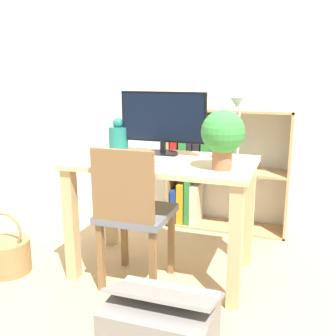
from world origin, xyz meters
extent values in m
plane|color=tan|center=(0.00, 0.00, 0.00)|extent=(10.00, 10.00, 0.00)
cube|color=silver|center=(0.00, 1.03, 1.30)|extent=(8.00, 0.05, 2.60)
cube|color=#D8BC8C|center=(0.00, 0.00, 0.72)|extent=(1.11, 0.64, 0.03)
cube|color=tan|center=(-0.50, -0.27, 0.35)|extent=(0.07, 0.07, 0.71)
cube|color=tan|center=(0.50, -0.27, 0.35)|extent=(0.07, 0.07, 0.71)
cube|color=tan|center=(-0.50, 0.27, 0.35)|extent=(0.07, 0.07, 0.71)
cube|color=tan|center=(0.50, 0.27, 0.35)|extent=(0.07, 0.07, 0.71)
cylinder|color=black|center=(-0.05, 0.15, 0.74)|extent=(0.19, 0.19, 0.02)
cylinder|color=black|center=(-0.05, 0.15, 0.79)|extent=(0.04, 0.04, 0.08)
cube|color=black|center=(-0.05, 0.15, 0.98)|extent=(0.56, 0.02, 0.32)
cube|color=black|center=(-0.05, 0.15, 0.98)|extent=(0.54, 0.03, 0.29)
cube|color=#B2B2B7|center=(-0.03, -0.04, 0.74)|extent=(0.34, 0.15, 0.02)
cylinder|color=#1E7266|center=(-0.36, 0.14, 0.82)|extent=(0.13, 0.13, 0.17)
sphere|color=#1E7266|center=(-0.36, 0.14, 0.93)|extent=(0.07, 0.07, 0.07)
cylinder|color=#B7B7BC|center=(0.43, 0.13, 0.75)|extent=(0.10, 0.10, 0.02)
cylinder|color=#B7B7BC|center=(0.43, 0.13, 0.93)|extent=(0.02, 0.02, 0.35)
cylinder|color=#B7B7BC|center=(0.43, 0.08, 1.11)|extent=(0.01, 0.10, 0.01)
cone|color=#B7B7BC|center=(0.43, 0.03, 1.09)|extent=(0.08, 0.08, 0.06)
cylinder|color=#9E6647|center=(0.38, -0.12, 0.79)|extent=(0.11, 0.11, 0.11)
sphere|color=#388C3D|center=(0.38, -0.12, 0.94)|extent=(0.24, 0.24, 0.24)
cube|color=slate|center=(-0.10, -0.18, 0.44)|extent=(0.40, 0.40, 0.04)
cube|color=brown|center=(-0.10, -0.36, 0.66)|extent=(0.36, 0.03, 0.40)
cube|color=brown|center=(-0.26, -0.34, 0.21)|extent=(0.04, 0.04, 0.42)
cube|color=brown|center=(0.06, -0.34, 0.21)|extent=(0.04, 0.04, 0.42)
cube|color=brown|center=(-0.26, -0.01, 0.21)|extent=(0.04, 0.04, 0.42)
cube|color=brown|center=(0.06, -0.01, 0.21)|extent=(0.04, 0.04, 0.42)
cube|color=tan|center=(-0.22, 0.85, 0.49)|extent=(0.02, 0.28, 0.98)
cube|color=tan|center=(0.72, 0.85, 0.49)|extent=(0.02, 0.28, 0.98)
cube|color=tan|center=(0.25, 0.85, 0.01)|extent=(0.96, 0.28, 0.02)
cube|color=tan|center=(0.25, 0.85, 0.97)|extent=(0.96, 0.28, 0.02)
cube|color=tan|center=(0.25, 0.85, 0.49)|extent=(0.92, 0.28, 0.02)
cube|color=navy|center=(-0.17, 0.85, 0.16)|extent=(0.05, 0.24, 0.28)
cube|color=orange|center=(-0.12, 0.85, 0.19)|extent=(0.06, 0.24, 0.34)
cube|color=#2D7F38|center=(-0.05, 0.85, 0.21)|extent=(0.05, 0.24, 0.39)
cube|color=beige|center=(0.00, 0.85, 0.18)|extent=(0.06, 0.24, 0.33)
cube|color=red|center=(-0.17, 0.85, 0.71)|extent=(0.05, 0.24, 0.42)
cube|color=#2D7F38|center=(-0.10, 0.85, 0.69)|extent=(0.07, 0.24, 0.38)
cube|color=black|center=(-0.04, 0.85, 0.67)|extent=(0.04, 0.24, 0.35)
cube|color=black|center=(0.02, 0.85, 0.67)|extent=(0.05, 0.24, 0.33)
cube|color=#2D7F38|center=(0.09, 0.85, 0.71)|extent=(0.06, 0.24, 0.42)
cylinder|color=#997547|center=(-0.94, -0.33, 0.11)|extent=(0.28, 0.28, 0.21)
torus|color=#997547|center=(-0.94, -0.33, 0.28)|extent=(0.24, 0.02, 0.24)
cube|color=gray|center=(0.26, -0.76, 0.14)|extent=(0.47, 0.35, 0.28)
cube|color=gray|center=(0.26, -0.69, 0.29)|extent=(0.48, 0.34, 0.14)
camera|label=1|loc=(0.77, -2.19, 1.26)|focal=42.00mm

